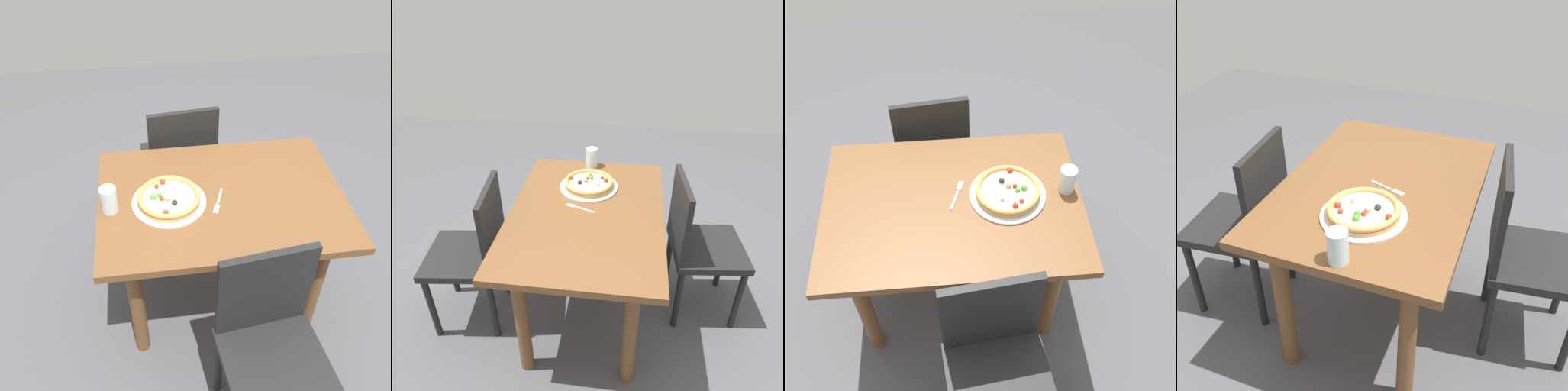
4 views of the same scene
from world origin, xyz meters
TOP-DOWN VIEW (x-y plane):
  - ground_plane at (0.00, 0.00)m, footprint 6.00×6.00m
  - dining_table at (0.00, 0.00)m, footprint 1.11×0.80m
  - chair_near at (0.13, -0.61)m, footprint 0.44×0.44m
  - chair_far at (-0.10, 0.61)m, footprint 0.44×0.44m
  - plate at (0.24, 0.02)m, footprint 0.33×0.33m
  - pizza at (0.24, 0.02)m, footprint 0.28×0.28m
  - fork at (0.02, 0.05)m, footprint 0.07×0.16m
  - drinking_glass at (0.50, 0.03)m, footprint 0.07×0.07m

SIDE VIEW (x-z plane):
  - ground_plane at x=0.00m, z-range 0.00..0.00m
  - chair_near at x=0.13m, z-range 0.05..0.94m
  - chair_far at x=-0.10m, z-range 0.05..0.94m
  - dining_table at x=0.00m, z-range 0.24..0.99m
  - fork at x=0.02m, z-range 0.74..0.75m
  - plate at x=0.24m, z-range 0.74..0.75m
  - pizza at x=0.24m, z-range 0.75..0.80m
  - drinking_glass at x=0.50m, z-range 0.74..0.87m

